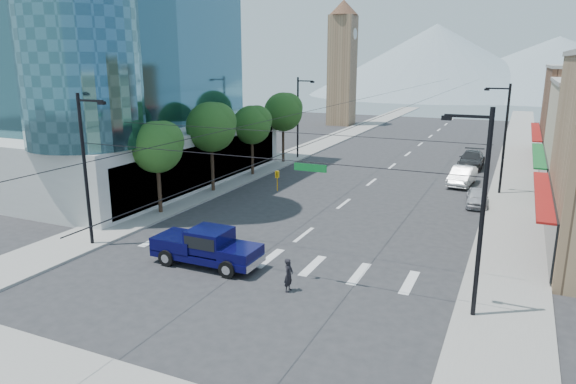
# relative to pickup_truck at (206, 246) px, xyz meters

# --- Properties ---
(ground) EXTENTS (160.00, 160.00, 0.00)m
(ground) POSITION_rel_pickup_truck_xyz_m (2.89, 0.71, -1.07)
(ground) COLOR #28282B
(ground) RESTS_ON ground
(sidewalk_left) EXTENTS (4.00, 120.00, 0.15)m
(sidewalk_left) POSITION_rel_pickup_truck_xyz_m (-9.11, 40.71, -1.00)
(sidewalk_left) COLOR gray
(sidewalk_left) RESTS_ON ground
(sidewalk_right) EXTENTS (4.00, 120.00, 0.15)m
(sidewalk_right) POSITION_rel_pickup_truck_xyz_m (14.89, 40.71, -1.00)
(sidewalk_right) COLOR gray
(sidewalk_right) RESTS_ON ground
(office_tower) EXTENTS (29.50, 27.00, 30.00)m
(office_tower) POSITION_rel_pickup_truck_xyz_m (-23.37, 14.55, 13.38)
(office_tower) COLOR #B7B7B2
(office_tower) RESTS_ON ground
(clock_tower) EXTENTS (4.80, 4.80, 20.40)m
(clock_tower) POSITION_rel_pickup_truck_xyz_m (-13.61, 62.71, 9.57)
(clock_tower) COLOR #8C6B4C
(clock_tower) RESTS_ON ground
(mountain_left) EXTENTS (80.00, 80.00, 22.00)m
(mountain_left) POSITION_rel_pickup_truck_xyz_m (-12.11, 150.71, 9.93)
(mountain_left) COLOR gray
(mountain_left) RESTS_ON ground
(mountain_right) EXTENTS (90.00, 90.00, 18.00)m
(mountain_right) POSITION_rel_pickup_truck_xyz_m (22.89, 160.71, 7.93)
(mountain_right) COLOR gray
(mountain_right) RESTS_ON ground
(tree_near) EXTENTS (3.65, 3.64, 6.71)m
(tree_near) POSITION_rel_pickup_truck_xyz_m (-8.18, 6.80, 3.92)
(tree_near) COLOR black
(tree_near) RESTS_ON ground
(tree_midnear) EXTENTS (4.09, 4.09, 7.52)m
(tree_midnear) POSITION_rel_pickup_truck_xyz_m (-8.18, 13.80, 4.52)
(tree_midnear) COLOR black
(tree_midnear) RESTS_ON ground
(tree_midfar) EXTENTS (3.65, 3.64, 6.71)m
(tree_midfar) POSITION_rel_pickup_truck_xyz_m (-8.18, 20.80, 3.92)
(tree_midfar) COLOR black
(tree_midfar) RESTS_ON ground
(tree_far) EXTENTS (4.09, 4.09, 7.52)m
(tree_far) POSITION_rel_pickup_truck_xyz_m (-8.18, 27.80, 4.52)
(tree_far) COLOR black
(tree_far) RESTS_ON ground
(signal_rig) EXTENTS (21.80, 0.20, 9.00)m
(signal_rig) POSITION_rel_pickup_truck_xyz_m (3.08, -0.29, 3.57)
(signal_rig) COLOR black
(signal_rig) RESTS_ON ground
(lamp_pole_nw) EXTENTS (2.00, 0.25, 9.00)m
(lamp_pole_nw) POSITION_rel_pickup_truck_xyz_m (-7.77, 30.71, 3.87)
(lamp_pole_nw) COLOR black
(lamp_pole_nw) RESTS_ON ground
(lamp_pole_ne) EXTENTS (2.00, 0.25, 9.00)m
(lamp_pole_ne) POSITION_rel_pickup_truck_xyz_m (13.56, 22.71, 3.87)
(lamp_pole_ne) COLOR black
(lamp_pole_ne) RESTS_ON ground
(pickup_truck) EXTENTS (6.10, 2.40, 2.06)m
(pickup_truck) POSITION_rel_pickup_truck_xyz_m (0.00, 0.00, 0.00)
(pickup_truck) COLOR #09083E
(pickup_truck) RESTS_ON ground
(pedestrian) EXTENTS (0.40, 0.61, 1.65)m
(pedestrian) POSITION_rel_pickup_truck_xyz_m (5.39, -1.16, -0.25)
(pedestrian) COLOR black
(pedestrian) RESTS_ON ground
(parked_car_near) EXTENTS (1.88, 4.04, 1.34)m
(parked_car_near) POSITION_rel_pickup_truck_xyz_m (12.29, 18.38, -0.40)
(parked_car_near) COLOR silver
(parked_car_near) RESTS_ON ground
(parked_car_mid) EXTENTS (2.22, 5.14, 1.65)m
(parked_car_mid) POSITION_rel_pickup_truck_xyz_m (10.49, 24.96, -0.25)
(parked_car_mid) COLOR silver
(parked_car_mid) RESTS_ON ground
(parked_car_far) EXTENTS (2.38, 5.83, 1.69)m
(parked_car_far) POSITION_rel_pickup_truck_xyz_m (10.49, 33.43, -0.23)
(parked_car_far) COLOR #2C2D2F
(parked_car_far) RESTS_ON ground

